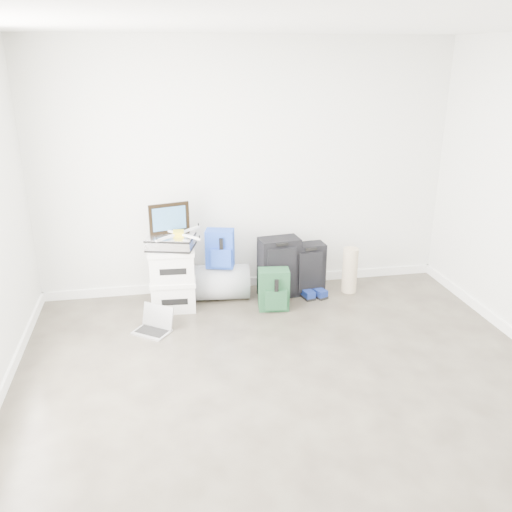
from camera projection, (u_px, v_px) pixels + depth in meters
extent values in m
plane|color=#312B23|center=(305.00, 420.00, 3.96)|extent=(5.00, 5.00, 0.00)
cube|color=silver|center=(246.00, 170.00, 5.79)|extent=(4.50, 0.02, 2.70)
cube|color=white|center=(321.00, 17.00, 3.01)|extent=(4.50, 5.00, 0.02)
cube|color=white|center=(247.00, 282.00, 6.23)|extent=(4.50, 0.02, 0.10)
cube|color=silver|center=(174.00, 295.00, 5.66)|extent=(0.46, 0.38, 0.29)
cube|color=silver|center=(173.00, 280.00, 5.61)|extent=(0.49, 0.41, 0.04)
cube|color=silver|center=(172.00, 265.00, 5.55)|extent=(0.46, 0.38, 0.29)
cube|color=silver|center=(171.00, 250.00, 5.49)|extent=(0.49, 0.41, 0.04)
cube|color=#B2B2B7|center=(171.00, 242.00, 5.46)|extent=(0.53, 0.44, 0.13)
cube|color=black|center=(169.00, 218.00, 5.47)|extent=(0.41, 0.13, 0.31)
cube|color=#255196|center=(169.00, 219.00, 5.46)|extent=(0.33, 0.09, 0.24)
cube|color=yellow|center=(178.00, 233.00, 5.42)|extent=(0.11, 0.11, 0.05)
cube|color=white|center=(189.00, 230.00, 5.53)|extent=(0.24, 0.21, 0.02)
cube|color=white|center=(168.00, 231.00, 5.51)|extent=(0.21, 0.24, 0.02)
cube|color=white|center=(167.00, 237.00, 5.31)|extent=(0.24, 0.21, 0.02)
cube|color=white|center=(189.00, 236.00, 5.34)|extent=(0.21, 0.24, 0.02)
cylinder|color=gray|center=(221.00, 282.00, 5.87)|extent=(0.65, 0.44, 0.38)
cube|color=#1B38B2|center=(220.00, 248.00, 5.71)|extent=(0.33, 0.24, 0.41)
cube|color=#1B38B2|center=(221.00, 258.00, 5.64)|extent=(0.22, 0.11, 0.19)
cube|color=black|center=(279.00, 267.00, 5.89)|extent=(0.45, 0.29, 0.66)
cube|color=black|center=(282.00, 272.00, 5.77)|extent=(0.32, 0.07, 0.53)
cube|color=black|center=(282.00, 244.00, 5.66)|extent=(0.13, 0.04, 0.03)
cube|color=#143721|center=(274.00, 289.00, 5.62)|extent=(0.33, 0.22, 0.44)
cube|color=#143721|center=(276.00, 300.00, 5.55)|extent=(0.24, 0.09, 0.21)
cube|color=black|center=(307.00, 268.00, 5.99)|extent=(0.38, 0.24, 0.57)
cube|color=black|center=(310.00, 272.00, 5.88)|extent=(0.27, 0.05, 0.46)
cube|color=black|center=(311.00, 249.00, 5.80)|extent=(0.13, 0.04, 0.03)
cube|color=black|center=(306.00, 295.00, 5.97)|extent=(0.17, 0.30, 0.03)
cube|color=navy|center=(306.00, 291.00, 5.95)|extent=(0.16, 0.29, 0.07)
cube|color=black|center=(316.00, 294.00, 5.99)|extent=(0.21, 0.30, 0.03)
cube|color=navy|center=(317.00, 291.00, 5.97)|extent=(0.20, 0.29, 0.07)
cylinder|color=tan|center=(350.00, 270.00, 6.02)|extent=(0.17, 0.17, 0.51)
cube|color=#BABABF|center=(152.00, 332.00, 5.19)|extent=(0.41, 0.39, 0.02)
cube|color=black|center=(152.00, 331.00, 5.19)|extent=(0.33, 0.30, 0.00)
cube|color=black|center=(158.00, 316.00, 5.25)|extent=(0.28, 0.21, 0.22)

